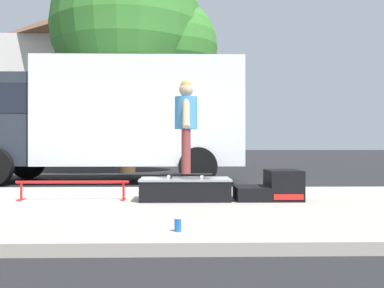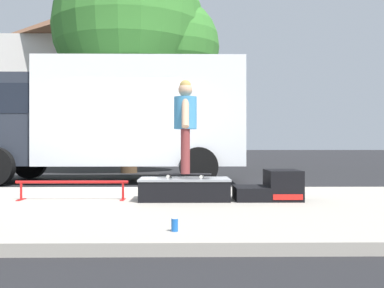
% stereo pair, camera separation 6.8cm
% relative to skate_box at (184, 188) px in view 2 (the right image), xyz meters
% --- Properties ---
extents(ground_plane, '(140.00, 140.00, 0.00)m').
position_rel_skate_box_xyz_m(ground_plane, '(-1.38, 2.56, -0.30)').
color(ground_plane, black).
extents(sidewalk_slab, '(50.00, 5.00, 0.12)m').
position_rel_skate_box_xyz_m(sidewalk_slab, '(-1.38, -0.44, -0.24)').
color(sidewalk_slab, '#A8A093').
rests_on(sidewalk_slab, ground).
extents(skate_box, '(1.35, 0.70, 0.33)m').
position_rel_skate_box_xyz_m(skate_box, '(0.00, 0.00, 0.00)').
color(skate_box, black).
rests_on(skate_box, sidewalk_slab).
extents(kicker_ramp, '(0.98, 0.69, 0.45)m').
position_rel_skate_box_xyz_m(kicker_ramp, '(1.34, -0.00, 0.01)').
color(kicker_ramp, black).
rests_on(kicker_ramp, sidewalk_slab).
extents(grind_rail, '(1.69, 0.28, 0.29)m').
position_rel_skate_box_xyz_m(grind_rail, '(-1.70, 0.04, 0.05)').
color(grind_rail, red).
rests_on(grind_rail, sidewalk_slab).
extents(skateboard, '(0.80, 0.30, 0.07)m').
position_rel_skate_box_xyz_m(skateboard, '(0.01, 0.05, 0.21)').
color(skateboard, black).
rests_on(skateboard, skate_box).
extents(skater_kid, '(0.34, 0.73, 1.42)m').
position_rel_skate_box_xyz_m(skater_kid, '(0.01, 0.05, 1.05)').
color(skater_kid, brown).
rests_on(skater_kid, skateboard).
extents(soda_can, '(0.07, 0.07, 0.13)m').
position_rel_skate_box_xyz_m(soda_can, '(-0.09, -2.43, -0.11)').
color(soda_can, '#1959B2').
rests_on(soda_can, sidewalk_slab).
extents(box_truck, '(6.91, 2.63, 3.05)m').
position_rel_skate_box_xyz_m(box_truck, '(-2.05, 4.76, 1.40)').
color(box_truck, white).
rests_on(box_truck, ground).
extents(street_tree_main, '(5.61, 5.10, 7.46)m').
position_rel_skate_box_xyz_m(street_tree_main, '(-1.60, 8.40, 4.46)').
color(street_tree_main, brown).
rests_on(street_tree_main, ground).
extents(house_behind, '(9.54, 8.22, 8.40)m').
position_rel_skate_box_xyz_m(house_behind, '(-5.26, 17.26, 3.94)').
color(house_behind, silver).
rests_on(house_behind, ground).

